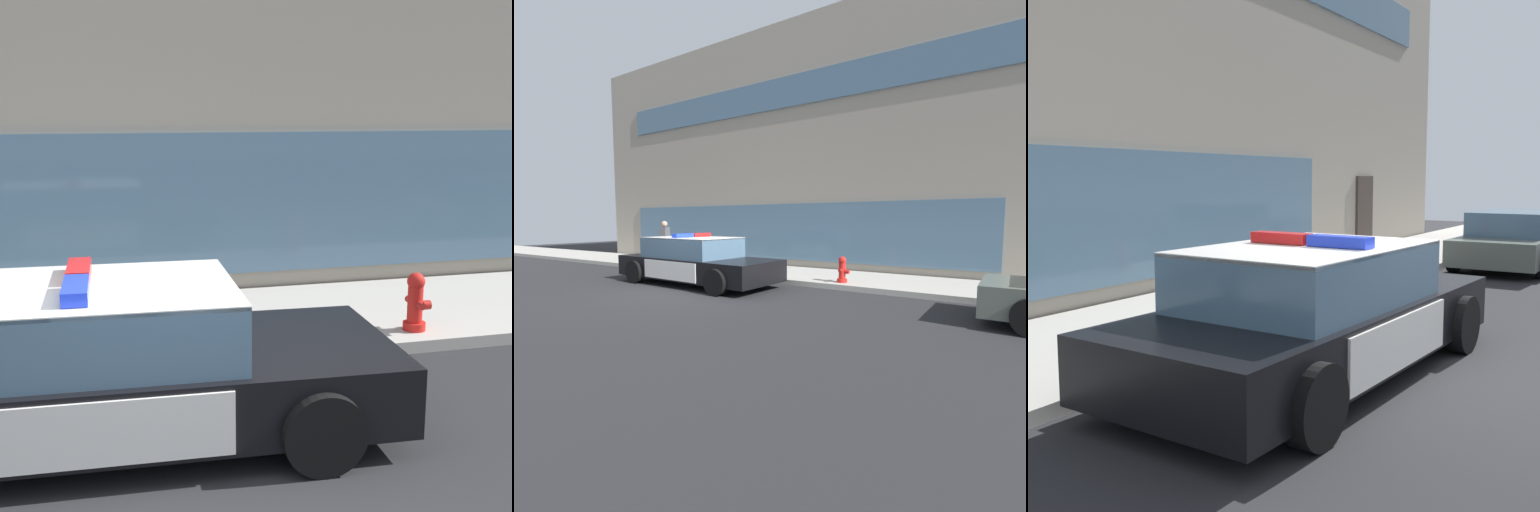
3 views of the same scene
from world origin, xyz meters
TOP-DOWN VIEW (x-y plane):
  - ground at (0.00, 0.00)m, footprint 48.00×48.00m
  - sidewalk at (0.00, 3.64)m, footprint 48.00×2.95m
  - storefront_building at (2.30, 9.34)m, footprint 25.75×8.44m
  - police_cruiser at (-0.66, 0.85)m, footprint 5.12×2.35m
  - fire_hydrant at (3.22, 2.59)m, footprint 0.34×0.39m
  - pedestrian_on_sidewalk at (-4.43, 3.02)m, footprint 0.38×0.47m

SIDE VIEW (x-z plane):
  - ground at x=0.00m, z-range 0.00..0.00m
  - sidewalk at x=0.00m, z-range 0.00..0.15m
  - fire_hydrant at x=3.22m, z-range 0.14..0.86m
  - police_cruiser at x=-0.66m, z-range -0.07..1.43m
  - pedestrian_on_sidewalk at x=-4.43m, z-range 0.16..1.87m
  - storefront_building at x=2.30m, z-range 0.00..9.15m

